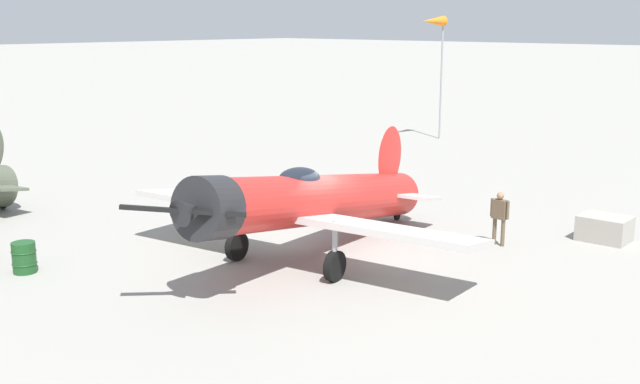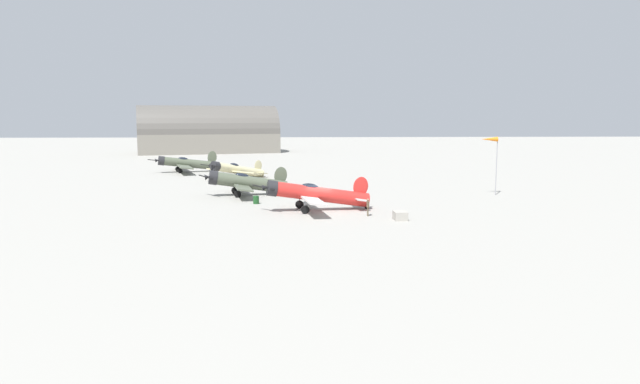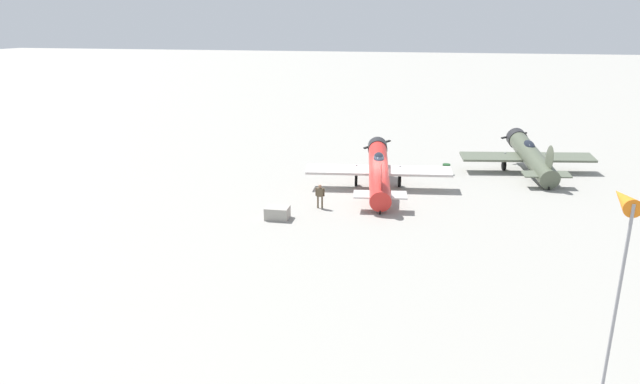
{
  "view_description": "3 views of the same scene",
  "coord_description": "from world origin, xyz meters",
  "px_view_note": "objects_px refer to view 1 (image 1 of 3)",
  "views": [
    {
      "loc": [
        14.12,
        -15.52,
        6.45
      ],
      "look_at": [
        0.0,
        -0.0,
        1.8
      ],
      "focal_mm": 43.43,
      "sensor_mm": 36.0,
      "label": 1
    },
    {
      "loc": [
        53.81,
        -2.78,
        8.94
      ],
      "look_at": [
        0.0,
        -0.0,
        1.8
      ],
      "focal_mm": 31.81,
      "sensor_mm": 36.0,
      "label": 2
    },
    {
      "loc": [
        -4.48,
        37.63,
        11.58
      ],
      "look_at": [
        3.28,
        4.19,
        1.1
      ],
      "focal_mm": 31.14,
      "sensor_mm": 36.0,
      "label": 3
    }
  ],
  "objects_px": {
    "airplane_foreground": "(310,201)",
    "fuel_drum": "(24,257)",
    "ground_crew_mechanic": "(500,213)",
    "windsock_mast": "(434,27)",
    "equipment_crate": "(605,228)"
  },
  "relations": [
    {
      "from": "airplane_foreground",
      "to": "fuel_drum",
      "type": "height_order",
      "value": "airplane_foreground"
    },
    {
      "from": "airplane_foreground",
      "to": "ground_crew_mechanic",
      "type": "bearing_deg",
      "value": 136.88
    },
    {
      "from": "airplane_foreground",
      "to": "windsock_mast",
      "type": "relative_size",
      "value": 1.69
    },
    {
      "from": "airplane_foreground",
      "to": "ground_crew_mechanic",
      "type": "distance_m",
      "value": 5.71
    },
    {
      "from": "fuel_drum",
      "to": "windsock_mast",
      "type": "bearing_deg",
      "value": 101.26
    },
    {
      "from": "airplane_foreground",
      "to": "fuel_drum",
      "type": "relative_size",
      "value": 13.88
    },
    {
      "from": "equipment_crate",
      "to": "windsock_mast",
      "type": "xyz_separation_m",
      "value": [
        -15.26,
        13.19,
        5.75
      ]
    },
    {
      "from": "equipment_crate",
      "to": "fuel_drum",
      "type": "xyz_separation_m",
      "value": [
        -10.0,
        -13.18,
        0.03
      ]
    },
    {
      "from": "equipment_crate",
      "to": "fuel_drum",
      "type": "relative_size",
      "value": 1.8
    },
    {
      "from": "equipment_crate",
      "to": "windsock_mast",
      "type": "relative_size",
      "value": 0.22
    },
    {
      "from": "airplane_foreground",
      "to": "ground_crew_mechanic",
      "type": "height_order",
      "value": "airplane_foreground"
    },
    {
      "from": "ground_crew_mechanic",
      "to": "equipment_crate",
      "type": "distance_m",
      "value": 3.37
    },
    {
      "from": "equipment_crate",
      "to": "airplane_foreground",
      "type": "bearing_deg",
      "value": -126.18
    },
    {
      "from": "fuel_drum",
      "to": "ground_crew_mechanic",
      "type": "bearing_deg",
      "value": 53.33
    },
    {
      "from": "airplane_foreground",
      "to": "fuel_drum",
      "type": "xyz_separation_m",
      "value": [
        -4.7,
        -5.93,
        -1.22
      ]
    }
  ]
}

